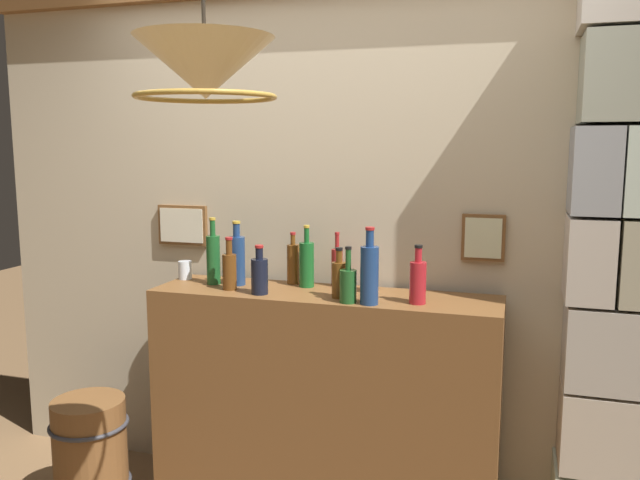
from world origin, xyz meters
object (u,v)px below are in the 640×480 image
(liquor_bottle_brandy, at_px, (339,278))
(glass_tumbler_highball, at_px, (185,270))
(pendant_lamp, at_px, (205,70))
(wooden_barrel, at_px, (91,454))
(liquor_bottle_mezcal, at_px, (369,273))
(liquor_bottle_tequila, at_px, (293,263))
(liquor_bottle_scotch, at_px, (237,259))
(liquor_bottle_rum, at_px, (418,281))
(liquor_bottle_bourbon, at_px, (229,270))
(liquor_bottle_gin, at_px, (260,275))
(liquor_bottle_amaro, at_px, (337,266))
(glass_tumbler_rocks, at_px, (369,280))
(liquor_bottle_sherry, at_px, (307,263))
(liquor_bottle_port, at_px, (348,284))
(liquor_bottle_rye, at_px, (213,258))

(liquor_bottle_brandy, distance_m, glass_tumbler_highball, 0.86)
(pendant_lamp, height_order, wooden_barrel, pendant_lamp)
(liquor_bottle_mezcal, relative_size, liquor_bottle_tequila, 1.31)
(liquor_bottle_scotch, height_order, liquor_bottle_rum, liquor_bottle_scotch)
(liquor_bottle_rum, distance_m, liquor_bottle_bourbon, 0.87)
(liquor_bottle_gin, distance_m, liquor_bottle_amaro, 0.39)
(liquor_bottle_gin, xyz_separation_m, liquor_bottle_bourbon, (-0.17, 0.04, 0.01))
(liquor_bottle_rum, relative_size, glass_tumbler_rocks, 2.37)
(liquor_bottle_scotch, distance_m, liquor_bottle_tequila, 0.27)
(liquor_bottle_brandy, distance_m, pendant_lamp, 1.20)
(liquor_bottle_rum, distance_m, pendant_lamp, 1.29)
(liquor_bottle_sherry, distance_m, liquor_bottle_brandy, 0.27)
(liquor_bottle_port, distance_m, glass_tumbler_rocks, 0.24)
(liquor_bottle_scotch, bearing_deg, liquor_bottle_port, -16.78)
(glass_tumbler_rocks, xyz_separation_m, pendant_lamp, (-0.26, -1.04, 0.83))
(liquor_bottle_rum, xyz_separation_m, wooden_barrel, (-1.50, -0.24, -0.89))
(glass_tumbler_rocks, relative_size, pendant_lamp, 0.21)
(liquor_bottle_rye, height_order, glass_tumbler_rocks, liquor_bottle_rye)
(liquor_bottle_tequila, height_order, pendant_lamp, pendant_lamp)
(liquor_bottle_amaro, relative_size, liquor_bottle_port, 1.07)
(liquor_bottle_mezcal, xyz_separation_m, liquor_bottle_amaro, (-0.23, 0.30, -0.04))
(liquor_bottle_port, bearing_deg, liquor_bottle_mezcal, -0.04)
(liquor_bottle_mezcal, xyz_separation_m, liquor_bottle_brandy, (-0.15, 0.07, -0.05))
(liquor_bottle_scotch, xyz_separation_m, pendant_lamp, (0.37, -0.99, 0.76))
(liquor_bottle_gin, xyz_separation_m, liquor_bottle_sherry, (0.15, 0.20, 0.02))
(liquor_bottle_scotch, height_order, liquor_bottle_tequila, liquor_bottle_scotch)
(glass_tumbler_highball, bearing_deg, liquor_bottle_rye, -17.86)
(liquor_bottle_gin, relative_size, liquor_bottle_tequila, 0.89)
(liquor_bottle_mezcal, distance_m, pendant_lamp, 1.15)
(liquor_bottle_bourbon, xyz_separation_m, liquor_bottle_port, (0.59, -0.08, -0.01))
(liquor_bottle_gin, bearing_deg, liquor_bottle_mezcal, -3.88)
(liquor_bottle_rye, bearing_deg, liquor_bottle_rum, -5.23)
(liquor_bottle_scotch, xyz_separation_m, glass_tumbler_rocks, (0.63, 0.05, -0.07))
(liquor_bottle_gin, distance_m, glass_tumbler_rocks, 0.50)
(liquor_bottle_scotch, relative_size, liquor_bottle_brandy, 1.38)
(liquor_bottle_port, distance_m, glass_tumbler_highball, 0.93)
(glass_tumbler_rocks, xyz_separation_m, glass_tumbler_highball, (-0.94, -0.01, -0.01))
(liquor_bottle_brandy, height_order, liquor_bottle_tequila, liquor_bottle_tequila)
(liquor_bottle_mezcal, distance_m, liquor_bottle_tequila, 0.53)
(liquor_bottle_gin, bearing_deg, glass_tumbler_rocks, 23.31)
(liquor_bottle_rum, height_order, liquor_bottle_sherry, liquor_bottle_sherry)
(liquor_bottle_scotch, relative_size, liquor_bottle_rye, 0.96)
(liquor_bottle_brandy, bearing_deg, liquor_bottle_mezcal, -25.44)
(liquor_bottle_gin, relative_size, pendant_lamp, 0.44)
(liquor_bottle_port, relative_size, wooden_barrel, 0.45)
(liquor_bottle_tequila, relative_size, liquor_bottle_amaro, 0.97)
(liquor_bottle_scotch, distance_m, liquor_bottle_amaro, 0.48)
(wooden_barrel, bearing_deg, glass_tumbler_rocks, 17.56)
(liquor_bottle_gin, xyz_separation_m, liquor_bottle_rye, (-0.29, 0.13, 0.04))
(liquor_bottle_scotch, height_order, glass_tumbler_rocks, liquor_bottle_scotch)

